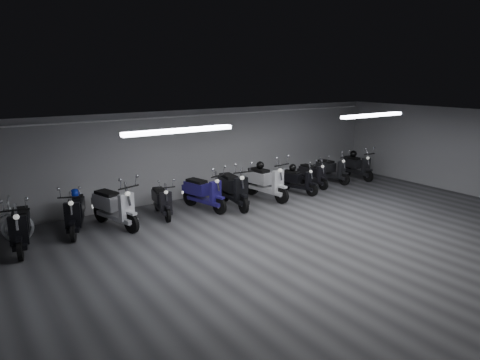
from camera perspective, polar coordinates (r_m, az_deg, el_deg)
floor at (r=10.37m, az=10.16°, el=-8.05°), size 14.00×10.00×0.01m
ceiling at (r=9.69m, az=10.87°, el=7.57°), size 14.00×10.00×0.01m
back_wall at (r=13.84m, az=-4.25°, el=3.72°), size 14.00×0.01×2.80m
right_wall at (r=15.61m, az=29.11°, el=3.16°), size 0.01×10.00×2.80m
fluor_strip_left at (r=8.74m, az=-8.12°, el=6.59°), size 2.40×0.18×0.08m
fluor_strip_right at (r=12.60m, az=17.35°, el=8.29°), size 2.40×0.18×0.08m
conduit at (r=13.61m, az=-4.16°, el=8.74°), size 13.60×0.05×0.05m
scooter_0 at (r=10.66m, az=-27.49°, el=-4.88°), size 0.96×1.94×1.38m
scooter_1 at (r=11.26m, az=-21.32°, el=-3.38°), size 1.20×1.90×1.34m
scooter_2 at (r=11.31m, az=-16.50°, el=-2.61°), size 1.19×2.07×1.46m
scooter_3 at (r=11.92m, az=-10.45°, el=-2.12°), size 0.78×1.65×1.18m
scooter_4 at (r=12.32m, az=-4.86°, el=-0.92°), size 1.05×1.96×1.39m
scooter_5 at (r=12.55m, az=-0.90°, el=-0.39°), size 0.94×2.06×1.48m
scooter_6 at (r=13.38m, az=3.54°, el=0.53°), size 0.92×2.08×1.50m
scooter_7 at (r=14.14m, az=7.82°, el=0.51°), size 0.97×1.68×1.19m
scooter_8 at (r=15.10m, az=9.78°, el=1.29°), size 0.57×1.61×1.19m
scooter_9 at (r=15.87m, az=12.25°, el=1.92°), size 0.73×1.74×1.26m
scooter_10 at (r=16.65m, az=15.50°, el=2.33°), size 0.73×1.78×1.29m
helmet_0 at (r=14.19m, az=7.08°, el=1.67°), size 0.24×0.24×0.24m
helmet_1 at (r=11.43m, az=-21.29°, el=-1.68°), size 0.24×0.24×0.24m
helmet_2 at (r=13.51m, az=2.72°, el=1.99°), size 0.25×0.25×0.25m
helmet_3 at (r=16.77m, az=14.99°, el=3.43°), size 0.26×0.26×0.26m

